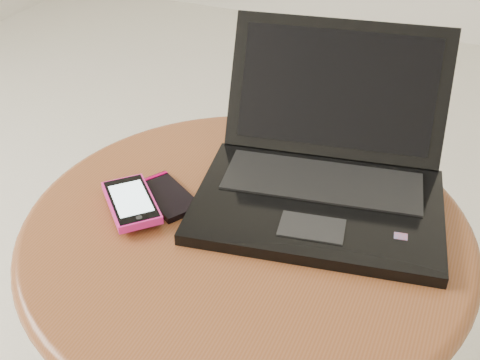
% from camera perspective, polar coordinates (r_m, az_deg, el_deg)
% --- Properties ---
extents(table, '(0.61, 0.61, 0.49)m').
position_cam_1_polar(table, '(0.87, 0.56, -9.30)').
color(table, '#552B16').
rests_on(table, ground).
extents(laptop, '(0.38, 0.38, 0.20)m').
position_cam_1_polar(laptop, '(0.85, 8.00, 1.00)').
color(laptop, black).
rests_on(laptop, table).
extents(phone_black, '(0.12, 0.10, 0.01)m').
position_cam_1_polar(phone_black, '(0.85, -7.03, -1.53)').
color(phone_black, black).
rests_on(phone_black, table).
extents(phone_pink, '(0.12, 0.12, 0.01)m').
position_cam_1_polar(phone_pink, '(0.82, -10.38, -2.08)').
color(phone_pink, '#EB218D').
rests_on(phone_pink, phone_black).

